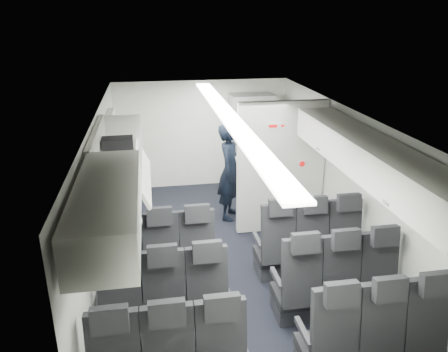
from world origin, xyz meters
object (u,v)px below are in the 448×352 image
object	(u,v)px
seat_row_mid	(252,295)
carry_on_bag	(118,147)
seat_row_front	(236,254)
boarding_door	(115,169)
galley_unit	(251,142)
seat_row_rear	(274,352)
flight_attendant	(230,172)

from	to	relation	value
seat_row_mid	carry_on_bag	xyz separation A→B (m)	(-1.43, 1.39, 1.40)
seat_row_front	seat_row_mid	distance (m)	0.90
seat_row_front	boarding_door	bearing A→B (deg)	128.16
seat_row_front	boarding_door	world-z (taller)	boarding_door
galley_unit	carry_on_bag	size ratio (longest dim) A/B	4.95
galley_unit	boarding_door	world-z (taller)	galley_unit
seat_row_rear	flight_attendant	bearing A→B (deg)	85.77
seat_row_rear	carry_on_bag	xyz separation A→B (m)	(-1.43, 2.29, 1.40)
seat_row_mid	flight_attendant	world-z (taller)	flight_attendant
flight_attendant	seat_row_rear	bearing A→B (deg)	-160.47
seat_row_mid	seat_row_rear	size ratio (longest dim) A/B	1.00
flight_attendant	seat_row_mid	bearing A→B (deg)	-161.81
seat_row_mid	boarding_door	xyz separation A→B (m)	(-1.64, 2.99, 0.55)
carry_on_bag	boarding_door	bearing A→B (deg)	95.53
seat_row_front	galley_unit	size ratio (longest dim) A/B	1.75
seat_row_front	carry_on_bag	world-z (taller)	carry_on_bag
galley_unit	flight_attendant	size ratio (longest dim) A/B	1.13
seat_row_rear	carry_on_bag	distance (m)	3.04
seat_row_front	carry_on_bag	bearing A→B (deg)	161.18
seat_row_rear	seat_row_mid	bearing A→B (deg)	90.00
galley_unit	seat_row_mid	bearing A→B (deg)	-102.88
galley_unit	seat_row_front	bearing A→B (deg)	-106.28
boarding_door	flight_attendant	xyz separation A→B (m)	(1.91, -0.16, -0.11)
galley_unit	carry_on_bag	world-z (taller)	carry_on_bag
seat_row_front	flight_attendant	size ratio (longest dim) A/B	1.98
seat_row_front	seat_row_rear	bearing A→B (deg)	-90.00
boarding_door	flight_attendant	distance (m)	1.92
seat_row_mid	seat_row_rear	xyz separation A→B (m)	(0.00, -0.90, 0.00)
seat_row_rear	galley_unit	world-z (taller)	galley_unit
flight_attendant	carry_on_bag	xyz separation A→B (m)	(-1.71, -1.44, 0.96)
seat_row_mid	boarding_door	bearing A→B (deg)	118.77
seat_row_front	seat_row_mid	size ratio (longest dim) A/B	1.00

